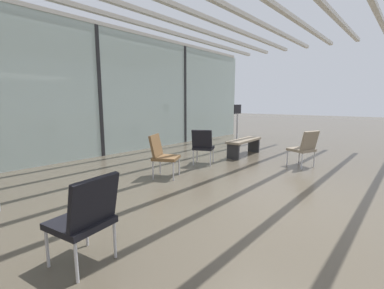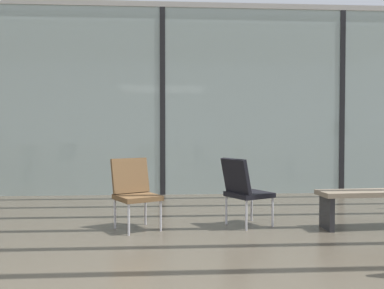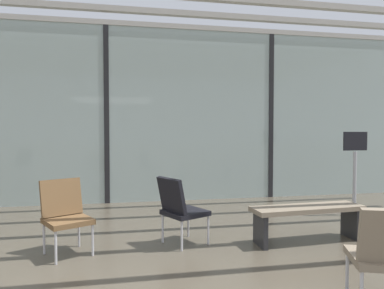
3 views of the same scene
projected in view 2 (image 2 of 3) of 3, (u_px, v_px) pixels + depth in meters
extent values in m
cube|color=#A3B7B2|center=(163.00, 102.00, 8.26)|extent=(14.00, 0.08, 3.56)
cube|color=black|center=(163.00, 102.00, 8.26)|extent=(0.10, 0.12, 3.56)
cube|color=black|center=(341.00, 102.00, 8.49)|extent=(0.10, 0.12, 3.56)
cube|color=#B7B2A8|center=(162.00, 5.00, 8.20)|extent=(13.72, 0.12, 0.10)
ellipsoid|color=#B2BCD6|center=(173.00, 104.00, 14.57)|extent=(10.29, 4.27, 4.27)
sphere|color=gray|center=(29.00, 103.00, 14.25)|extent=(2.35, 2.35, 2.35)
sphere|color=black|center=(76.00, 88.00, 12.41)|extent=(0.28, 0.28, 0.28)
sphere|color=black|center=(108.00, 88.00, 12.47)|extent=(0.28, 0.28, 0.28)
sphere|color=black|center=(139.00, 88.00, 12.53)|extent=(0.28, 0.28, 0.28)
sphere|color=black|center=(170.00, 88.00, 12.59)|extent=(0.28, 0.28, 0.28)
sphere|color=black|center=(201.00, 89.00, 12.65)|extent=(0.28, 0.28, 0.28)
cube|color=brown|center=(138.00, 197.00, 5.31)|extent=(0.65, 0.65, 0.06)
cube|color=brown|center=(130.00, 176.00, 5.49)|extent=(0.49, 0.35, 0.44)
cylinder|color=#BCBCC1|center=(129.00, 220.00, 5.03)|extent=(0.03, 0.03, 0.37)
cylinder|color=#BCBCC1|center=(161.00, 216.00, 5.25)|extent=(0.03, 0.03, 0.37)
cylinder|color=#BCBCC1|center=(115.00, 214.00, 5.38)|extent=(0.03, 0.03, 0.37)
cylinder|color=#BCBCC1|center=(145.00, 210.00, 5.61)|extent=(0.03, 0.03, 0.37)
cube|color=black|center=(249.00, 194.00, 5.56)|extent=(0.65, 0.65, 0.06)
cube|color=black|center=(236.00, 176.00, 5.45)|extent=(0.34, 0.49, 0.44)
cylinder|color=#BCBCC1|center=(273.00, 212.00, 5.50)|extent=(0.03, 0.03, 0.37)
cylinder|color=#BCBCC1|center=(252.00, 207.00, 5.86)|extent=(0.03, 0.03, 0.37)
cylinder|color=#BCBCC1|center=(246.00, 215.00, 5.28)|extent=(0.03, 0.03, 0.37)
cylinder|color=#BCBCC1|center=(226.00, 210.00, 5.64)|extent=(0.03, 0.03, 0.37)
cube|color=#7F705B|center=(378.00, 193.00, 5.43)|extent=(1.52, 0.50, 0.06)
cube|color=#262628|center=(327.00, 213.00, 5.35)|extent=(0.06, 0.36, 0.41)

